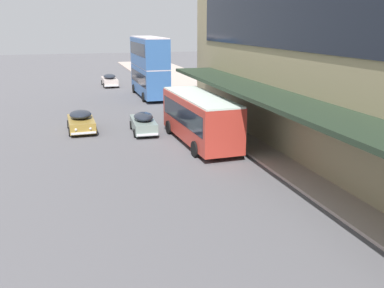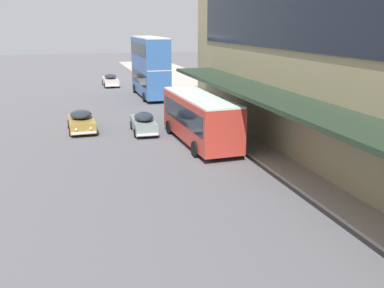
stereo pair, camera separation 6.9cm
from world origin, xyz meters
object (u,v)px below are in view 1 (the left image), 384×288
(sedan_lead_mid, at_px, (110,80))
(sedan_trailing_near, at_px, (81,121))
(sedan_far_back, at_px, (143,123))
(transit_bus_kerbside_front, at_px, (149,65))
(transit_bus_kerbside_rear, at_px, (199,116))

(sedan_lead_mid, bearing_deg, sedan_trailing_near, -100.90)
(sedan_far_back, bearing_deg, sedan_lead_mid, 89.71)
(transit_bus_kerbside_front, bearing_deg, sedan_trailing_near, -119.68)
(sedan_lead_mid, bearing_deg, transit_bus_kerbside_rear, -84.16)
(transit_bus_kerbside_front, height_order, sedan_far_back, transit_bus_kerbside_front)
(transit_bus_kerbside_rear, distance_m, sedan_trailing_near, 9.62)
(sedan_far_back, bearing_deg, sedan_trailing_near, 157.82)
(transit_bus_kerbside_rear, bearing_deg, sedan_trailing_near, 142.77)
(transit_bus_kerbside_rear, bearing_deg, transit_bus_kerbside_front, 88.83)
(sedan_lead_mid, bearing_deg, transit_bus_kerbside_front, -70.58)
(sedan_far_back, bearing_deg, transit_bus_kerbside_front, 77.36)
(transit_bus_kerbside_front, height_order, transit_bus_kerbside_rear, transit_bus_kerbside_front)
(transit_bus_kerbside_rear, xyz_separation_m, sedan_lead_mid, (-3.03, 29.58, -1.09))
(sedan_far_back, distance_m, sedan_lead_mid, 25.62)
(transit_bus_kerbside_rear, xyz_separation_m, sedan_trailing_near, (-7.61, 5.78, -1.11))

